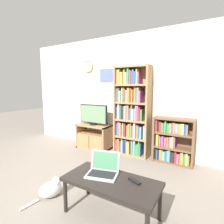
{
  "coord_description": "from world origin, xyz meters",
  "views": [
    {
      "loc": [
        1.61,
        -1.47,
        1.45
      ],
      "look_at": [
        0.09,
        1.14,
        1.03
      ],
      "focal_mm": 28.0,
      "sensor_mm": 36.0,
      "label": 1
    }
  ],
  "objects_px": {
    "laptop": "(103,169)",
    "bookshelf_short": "(172,141)",
    "remote_near_laptop": "(134,181)",
    "television": "(93,115)",
    "bookshelf_tall": "(131,113)",
    "tv_stand": "(94,136)",
    "coffee_table": "(111,184)",
    "cat": "(51,189)"
  },
  "relations": [
    {
      "from": "bookshelf_tall",
      "to": "laptop",
      "type": "xyz_separation_m",
      "value": [
        0.43,
        -1.76,
        -0.41
      ]
    },
    {
      "from": "bookshelf_tall",
      "to": "cat",
      "type": "height_order",
      "value": "bookshelf_tall"
    },
    {
      "from": "laptop",
      "to": "television",
      "type": "bearing_deg",
      "value": 114.62
    },
    {
      "from": "laptop",
      "to": "remote_near_laptop",
      "type": "height_order",
      "value": "laptop"
    },
    {
      "from": "tv_stand",
      "to": "bookshelf_short",
      "type": "xyz_separation_m",
      "value": [
        1.79,
        0.11,
        0.13
      ]
    },
    {
      "from": "remote_near_laptop",
      "to": "tv_stand",
      "type": "bearing_deg",
      "value": 68.99
    },
    {
      "from": "tv_stand",
      "to": "remote_near_laptop",
      "type": "xyz_separation_m",
      "value": [
        1.75,
        -1.64,
        0.16
      ]
    },
    {
      "from": "coffee_table",
      "to": "laptop",
      "type": "xyz_separation_m",
      "value": [
        -0.15,
        0.07,
        0.11
      ]
    },
    {
      "from": "laptop",
      "to": "cat",
      "type": "relative_size",
      "value": 0.75
    },
    {
      "from": "bookshelf_short",
      "to": "coffee_table",
      "type": "height_order",
      "value": "bookshelf_short"
    },
    {
      "from": "cat",
      "to": "television",
      "type": "bearing_deg",
      "value": 138.08
    },
    {
      "from": "laptop",
      "to": "remote_near_laptop",
      "type": "distance_m",
      "value": 0.39
    },
    {
      "from": "bookshelf_short",
      "to": "laptop",
      "type": "xyz_separation_m",
      "value": [
        -0.43,
        -1.77,
        0.08
      ]
    },
    {
      "from": "cat",
      "to": "bookshelf_tall",
      "type": "bearing_deg",
      "value": 110.46
    },
    {
      "from": "television",
      "to": "bookshelf_tall",
      "type": "xyz_separation_m",
      "value": [
        0.92,
        0.1,
        0.09
      ]
    },
    {
      "from": "coffee_table",
      "to": "remote_near_laptop",
      "type": "xyz_separation_m",
      "value": [
        0.24,
        0.09,
        0.06
      ]
    },
    {
      "from": "bookshelf_tall",
      "to": "coffee_table",
      "type": "relative_size",
      "value": 1.76
    },
    {
      "from": "remote_near_laptop",
      "to": "laptop",
      "type": "bearing_deg",
      "value": 115.28
    },
    {
      "from": "bookshelf_short",
      "to": "laptop",
      "type": "bearing_deg",
      "value": -103.69
    },
    {
      "from": "cat",
      "to": "bookshelf_short",
      "type": "bearing_deg",
      "value": 88.32
    },
    {
      "from": "remote_near_laptop",
      "to": "coffee_table",
      "type": "bearing_deg",
      "value": 133.22
    },
    {
      "from": "cat",
      "to": "tv_stand",
      "type": "bearing_deg",
      "value": 138.18
    },
    {
      "from": "bookshelf_short",
      "to": "cat",
      "type": "height_order",
      "value": "bookshelf_short"
    },
    {
      "from": "remote_near_laptop",
      "to": "cat",
      "type": "distance_m",
      "value": 1.17
    },
    {
      "from": "television",
      "to": "remote_near_laptop",
      "type": "height_order",
      "value": "television"
    },
    {
      "from": "laptop",
      "to": "bookshelf_short",
      "type": "bearing_deg",
      "value": 61.67
    },
    {
      "from": "television",
      "to": "remote_near_laptop",
      "type": "relative_size",
      "value": 4.52
    },
    {
      "from": "bookshelf_short",
      "to": "bookshelf_tall",
      "type": "bearing_deg",
      "value": -179.27
    },
    {
      "from": "cat",
      "to": "laptop",
      "type": "bearing_deg",
      "value": 42.48
    },
    {
      "from": "coffee_table",
      "to": "cat",
      "type": "bearing_deg",
      "value": -173.28
    },
    {
      "from": "tv_stand",
      "to": "coffee_table",
      "type": "relative_size",
      "value": 0.75
    },
    {
      "from": "bookshelf_tall",
      "to": "bookshelf_short",
      "type": "height_order",
      "value": "bookshelf_tall"
    },
    {
      "from": "bookshelf_short",
      "to": "remote_near_laptop",
      "type": "bearing_deg",
      "value": -91.38
    },
    {
      "from": "remote_near_laptop",
      "to": "cat",
      "type": "bearing_deg",
      "value": 122.17
    },
    {
      "from": "tv_stand",
      "to": "bookshelf_tall",
      "type": "bearing_deg",
      "value": 5.88
    },
    {
      "from": "tv_stand",
      "to": "television",
      "type": "xyz_separation_m",
      "value": [
        0.01,
        -0.01,
        0.53
      ]
    },
    {
      "from": "television",
      "to": "tv_stand",
      "type": "bearing_deg",
      "value": 128.12
    },
    {
      "from": "laptop",
      "to": "bookshelf_tall",
      "type": "bearing_deg",
      "value": 89.09
    },
    {
      "from": "television",
      "to": "laptop",
      "type": "xyz_separation_m",
      "value": [
        1.35,
        -1.65,
        -0.32
      ]
    },
    {
      "from": "television",
      "to": "bookshelf_tall",
      "type": "relative_size",
      "value": 0.39
    },
    {
      "from": "bookshelf_tall",
      "to": "cat",
      "type": "relative_size",
      "value": 3.43
    },
    {
      "from": "television",
      "to": "bookshelf_short",
      "type": "xyz_separation_m",
      "value": [
        1.78,
        0.12,
        -0.4
      ]
    }
  ]
}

